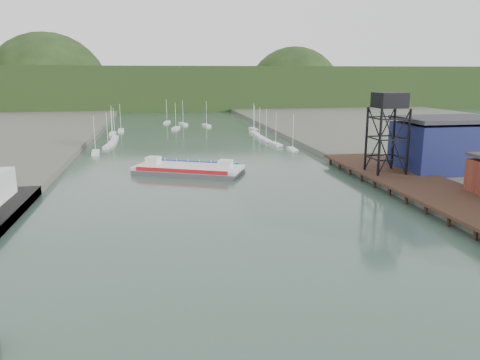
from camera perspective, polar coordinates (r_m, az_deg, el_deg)
name	(u,v)px	position (r m, az deg, el deg)	size (l,w,h in m)	color
east_pier	(429,188)	(90.00, 22.07, -0.87)	(14.00, 70.00, 2.45)	black
lift_tower	(389,105)	(98.22, 17.74, 8.67)	(6.50, 6.50, 16.00)	black
blue_shed	(448,145)	(108.46, 24.00, 3.94)	(20.50, 14.50, 11.30)	#0D103D
marina_sailboats	(188,135)	(169.04, -6.42, 5.50)	(57.71, 92.65, 0.90)	silver
distant_hills	(166,90)	(330.49, -9.06, 10.73)	(500.00, 120.00, 80.00)	black
chain_ferry	(189,169)	(104.83, -6.27, 1.33)	(25.44, 18.36, 3.40)	#4B4B4E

